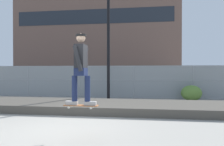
# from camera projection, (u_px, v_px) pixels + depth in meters

# --- Properties ---
(ground_plane) EXTENTS (120.00, 120.00, 0.00)m
(ground_plane) POSITION_uv_depth(u_px,v_px,m) (59.00, 132.00, 5.66)
(ground_plane) COLOR #9E998E
(gravel_berm) EXTENTS (16.85, 2.53, 0.30)m
(gravel_berm) POSITION_uv_depth(u_px,v_px,m) (89.00, 106.00, 8.80)
(gravel_berm) COLOR #4C473F
(gravel_berm) RESTS_ON ground_plane
(skateboard) EXTENTS (0.80, 0.22, 0.07)m
(skateboard) POSITION_uv_depth(u_px,v_px,m) (81.00, 106.00, 5.11)
(skateboard) COLOR #9E5B33
(skater) EXTENTS (0.72, 0.58, 1.66)m
(skater) POSITION_uv_depth(u_px,v_px,m) (81.00, 65.00, 5.10)
(skater) COLOR #B2ADA8
(skater) RESTS_ON skateboard
(chain_fence) EXTENTS (16.14, 0.06, 1.85)m
(chain_fence) POSITION_uv_depth(u_px,v_px,m) (106.00, 82.00, 12.75)
(chain_fence) COLOR gray
(chain_fence) RESTS_ON ground_plane
(street_lamp) EXTENTS (0.44, 0.44, 6.97)m
(street_lamp) POSITION_uv_depth(u_px,v_px,m) (108.00, 19.00, 11.77)
(street_lamp) COLOR black
(street_lamp) RESTS_ON ground_plane
(parked_car_near) EXTENTS (4.48, 2.10, 1.66)m
(parked_car_near) POSITION_uv_depth(u_px,v_px,m) (32.00, 80.00, 16.27)
(parked_car_near) COLOR maroon
(parked_car_near) RESTS_ON ground_plane
(parked_car_mid) EXTENTS (4.43, 2.00, 1.66)m
(parked_car_mid) POSITION_uv_depth(u_px,v_px,m) (103.00, 81.00, 15.80)
(parked_car_mid) COLOR black
(parked_car_mid) RESTS_ON ground_plane
(library_building) EXTENTS (29.53, 14.41, 17.44)m
(library_building) POSITION_uv_depth(u_px,v_px,m) (101.00, 35.00, 44.86)
(library_building) COLOR brown
(library_building) RESTS_ON ground_plane
(shrub_left) EXTENTS (1.05, 0.86, 0.81)m
(shrub_left) POSITION_uv_depth(u_px,v_px,m) (191.00, 93.00, 11.38)
(shrub_left) COLOR #567A33
(shrub_left) RESTS_ON ground_plane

